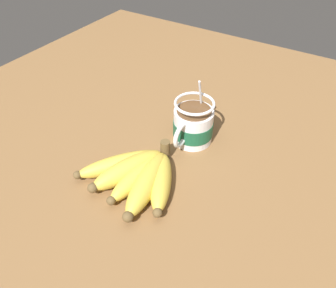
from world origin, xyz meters
The scene contains 3 objects.
table centered at (0.00, 0.00, 1.67)cm, with size 132.10×132.10×3.35cm.
coffee_mug centered at (-8.16, -0.32, 7.50)cm, with size 13.18×8.78×14.23cm.
banana_bunch centered at (8.61, -2.68, 5.39)cm, with size 19.21×21.23×4.42cm.
Camera 1 is at (42.32, 25.18, 51.25)cm, focal length 35.00 mm.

